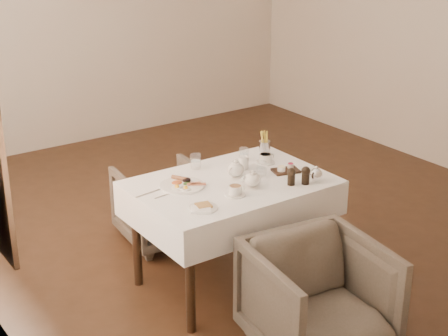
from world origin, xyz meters
name	(u,v)px	position (x,y,z in m)	size (l,w,h in m)	color
table	(231,198)	(-0.77, -0.87, 0.64)	(1.28, 0.88, 0.75)	black
armchair_near	(318,299)	(-0.80, -1.78, 0.34)	(0.72, 0.74, 0.68)	#4A4136
armchair_far	(163,205)	(-0.82, -0.04, 0.29)	(0.62, 0.64, 0.58)	#4A4136
breakfast_plate	(182,185)	(-1.07, -0.75, 0.77)	(0.29, 0.29, 0.04)	white
side_plate	(203,208)	(-1.16, -1.12, 0.76)	(0.19, 0.18, 0.02)	white
teapot_centre	(235,168)	(-0.69, -0.82, 0.82)	(0.15, 0.12, 0.12)	white
teapot_front	(252,178)	(-0.70, -1.01, 0.81)	(0.14, 0.11, 0.12)	white
creamer	(243,162)	(-0.56, -0.72, 0.80)	(0.07, 0.07, 0.08)	white
teacup_near	(235,191)	(-0.87, -1.06, 0.78)	(0.13, 0.13, 0.06)	white
teacup_far	(265,159)	(-0.37, -0.73, 0.79)	(0.14, 0.14, 0.07)	white
glass_left	(196,161)	(-0.83, -0.53, 0.81)	(0.07, 0.07, 0.10)	silver
glass_mid	(262,168)	(-0.53, -0.89, 0.80)	(0.07, 0.07, 0.09)	silver
glass_right	(244,154)	(-0.47, -0.60, 0.80)	(0.07, 0.07, 0.09)	silver
condiment_board	(286,170)	(-0.36, -0.94, 0.77)	(0.20, 0.16, 0.05)	black
pepper_mill_left	(291,176)	(-0.48, -1.13, 0.81)	(0.06, 0.06, 0.12)	black
pepper_mill_right	(306,175)	(-0.39, -1.18, 0.82)	(0.06, 0.06, 0.12)	black
silver_pot	(316,174)	(-0.31, -1.18, 0.81)	(0.10, 0.08, 0.11)	white
fries_cup	(265,144)	(-0.26, -0.58, 0.83)	(0.08, 0.08, 0.18)	silver
cutlery_fork	(149,193)	(-1.30, -0.73, 0.76)	(0.02, 0.21, 0.00)	silver
cutlery_knife	(166,195)	(-1.23, -0.82, 0.76)	(0.01, 0.18, 0.00)	silver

